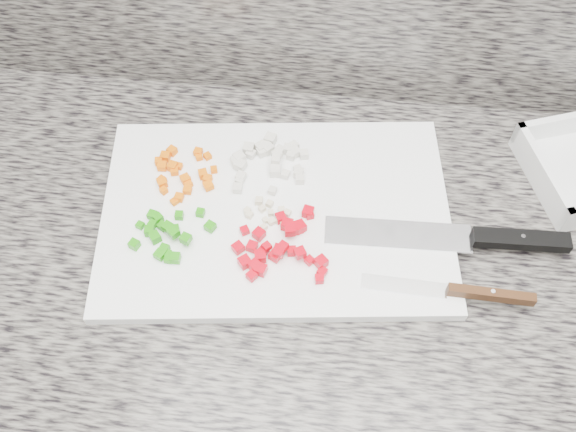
% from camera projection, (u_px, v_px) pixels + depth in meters
% --- Properties ---
extents(cabinet, '(3.92, 0.62, 0.86)m').
position_uv_depth(cabinet, '(332.00, 363.00, 1.31)').
color(cabinet, white).
rests_on(cabinet, ground).
extents(countertop, '(3.96, 0.64, 0.04)m').
position_uv_depth(countertop, '(350.00, 254.00, 0.93)').
color(countertop, '#656159').
rests_on(countertop, cabinet).
extents(cutting_board, '(0.54, 0.39, 0.02)m').
position_uv_depth(cutting_board, '(276.00, 214.00, 0.93)').
color(cutting_board, white).
rests_on(cutting_board, countertop).
extents(carrot_pile, '(0.10, 0.11, 0.01)m').
position_uv_depth(carrot_pile, '(181.00, 173.00, 0.96)').
color(carrot_pile, orange).
rests_on(carrot_pile, cutting_board).
extents(onion_pile, '(0.12, 0.11, 0.02)m').
position_uv_depth(onion_pile, '(268.00, 158.00, 0.97)').
color(onion_pile, beige).
rests_on(onion_pile, cutting_board).
extents(green_pepper_pile, '(0.12, 0.09, 0.02)m').
position_uv_depth(green_pepper_pile, '(167.00, 234.00, 0.89)').
color(green_pepper_pile, '#21890C').
rests_on(green_pepper_pile, cutting_board).
extents(red_pepper_pile, '(0.14, 0.13, 0.02)m').
position_uv_depth(red_pepper_pile, '(280.00, 246.00, 0.88)').
color(red_pepper_pile, '#C20212').
rests_on(red_pepper_pile, cutting_board).
extents(garlic_pile, '(0.07, 0.05, 0.01)m').
position_uv_depth(garlic_pile, '(267.00, 214.00, 0.92)').
color(garlic_pile, beige).
rests_on(garlic_pile, cutting_board).
extents(chef_knife, '(0.34, 0.05, 0.02)m').
position_uv_depth(chef_knife, '(478.00, 238.00, 0.89)').
color(chef_knife, white).
rests_on(chef_knife, cutting_board).
extents(paring_knife, '(0.23, 0.03, 0.02)m').
position_uv_depth(paring_knife, '(469.00, 292.00, 0.85)').
color(paring_knife, white).
rests_on(paring_knife, cutting_board).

